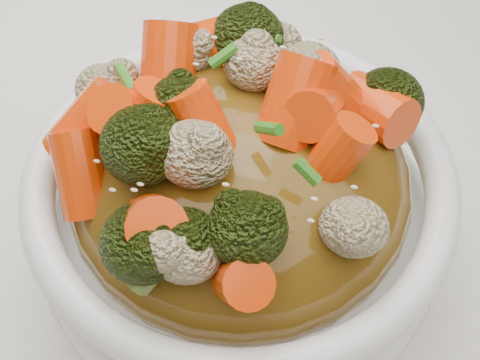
% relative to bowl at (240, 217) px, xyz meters
% --- Properties ---
extents(tablecloth, '(1.20, 0.80, 0.04)m').
position_rel_bowl_xyz_m(tablecloth, '(-0.04, 0.05, -0.07)').
color(tablecloth, white).
rests_on(tablecloth, dining_table).
extents(bowl, '(0.29, 0.29, 0.09)m').
position_rel_bowl_xyz_m(bowl, '(0.00, 0.00, 0.00)').
color(bowl, white).
rests_on(bowl, tablecloth).
extents(sauce_base, '(0.23, 0.23, 0.10)m').
position_rel_bowl_xyz_m(sauce_base, '(0.00, 0.00, 0.03)').
color(sauce_base, brown).
rests_on(sauce_base, bowl).
extents(carrots, '(0.23, 0.23, 0.05)m').
position_rel_bowl_xyz_m(carrots, '(0.00, 0.00, 0.10)').
color(carrots, '#F54107').
rests_on(carrots, sauce_base).
extents(broccoli, '(0.23, 0.23, 0.05)m').
position_rel_bowl_xyz_m(broccoli, '(0.00, 0.00, 0.10)').
color(broccoli, black).
rests_on(broccoli, sauce_base).
extents(cauliflower, '(0.23, 0.23, 0.04)m').
position_rel_bowl_xyz_m(cauliflower, '(0.00, 0.00, 0.10)').
color(cauliflower, '#C5B687').
rests_on(cauliflower, sauce_base).
extents(scallions, '(0.17, 0.17, 0.02)m').
position_rel_bowl_xyz_m(scallions, '(0.00, 0.00, 0.10)').
color(scallions, '#2E751B').
rests_on(scallions, sauce_base).
extents(sesame_seeds, '(0.21, 0.21, 0.01)m').
position_rel_bowl_xyz_m(sesame_seeds, '(0.00, 0.00, 0.10)').
color(sesame_seeds, beige).
rests_on(sesame_seeds, sauce_base).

